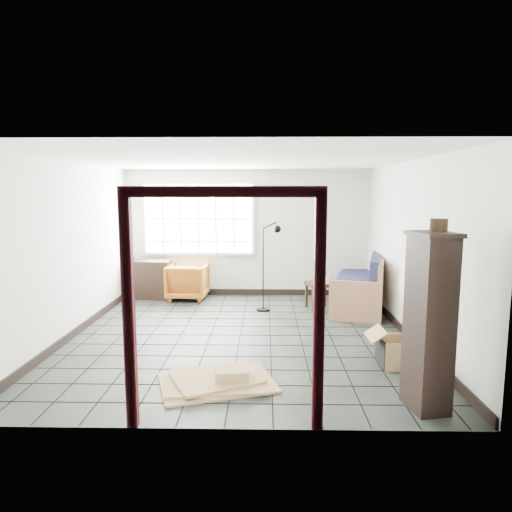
{
  "coord_description": "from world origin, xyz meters",
  "views": [
    {
      "loc": [
        0.37,
        -6.65,
        2.15
      ],
      "look_at": [
        0.23,
        0.3,
        1.17
      ],
      "focal_mm": 32.0,
      "sensor_mm": 36.0,
      "label": 1
    }
  ],
  "objects_px": {
    "futon_sofa": "(363,287)",
    "armchair": "(188,280)",
    "tall_shelf": "(429,321)",
    "side_table": "(319,287)"
  },
  "relations": [
    {
      "from": "futon_sofa",
      "to": "armchair",
      "type": "distance_m",
      "value": 3.45
    },
    {
      "from": "tall_shelf",
      "to": "futon_sofa",
      "type": "bearing_deg",
      "value": 75.62
    },
    {
      "from": "side_table",
      "to": "tall_shelf",
      "type": "height_order",
      "value": "tall_shelf"
    },
    {
      "from": "armchair",
      "to": "tall_shelf",
      "type": "bearing_deg",
      "value": 127.54
    },
    {
      "from": "futon_sofa",
      "to": "side_table",
      "type": "bearing_deg",
      "value": -150.76
    },
    {
      "from": "armchair",
      "to": "tall_shelf",
      "type": "relative_size",
      "value": 0.44
    },
    {
      "from": "futon_sofa",
      "to": "tall_shelf",
      "type": "xyz_separation_m",
      "value": [
        -0.25,
        -4.1,
        0.54
      ]
    },
    {
      "from": "tall_shelf",
      "to": "armchair",
      "type": "bearing_deg",
      "value": 113.24
    },
    {
      "from": "armchair",
      "to": "tall_shelf",
      "type": "xyz_separation_m",
      "value": [
        3.16,
        -4.65,
        0.51
      ]
    },
    {
      "from": "armchair",
      "to": "tall_shelf",
      "type": "height_order",
      "value": "tall_shelf"
    }
  ]
}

